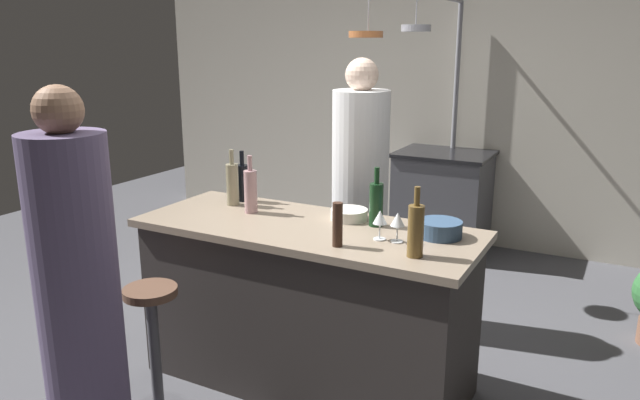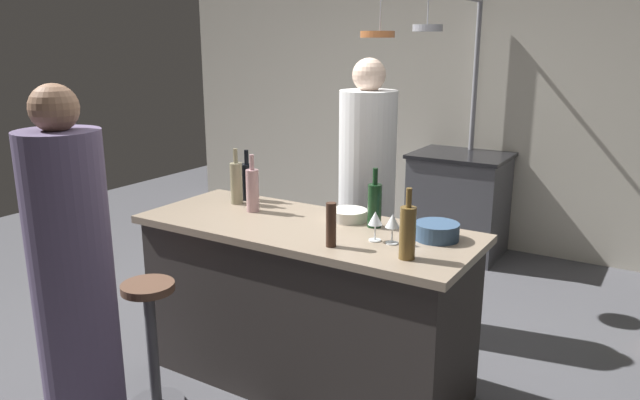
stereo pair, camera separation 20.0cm
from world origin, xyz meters
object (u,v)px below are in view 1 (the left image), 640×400
(stove_range, at_px, (442,202))
(guest_left, at_px, (78,295))
(pepper_mill, at_px, (338,225))
(wine_bottle_rose, at_px, (251,190))
(wine_glass_near_left_guest, at_px, (380,219))
(wine_glass_by_chef, at_px, (398,221))
(wine_bottle_dark, at_px, (243,182))
(mixing_bowl_ceramic, at_px, (349,214))
(wine_bottle_amber, at_px, (416,230))
(wine_bottle_white, at_px, (232,183))
(bar_stool_left, at_px, (154,345))
(chef, at_px, (360,203))
(wine_bottle_red, at_px, (376,204))
(mixing_bowl_blue, at_px, (440,229))

(stove_range, relative_size, guest_left, 0.54)
(pepper_mill, bearing_deg, wine_bottle_rose, 157.22)
(guest_left, bearing_deg, wine_glass_near_left_guest, 43.49)
(wine_glass_by_chef, bearing_deg, wine_bottle_dark, 165.31)
(wine_glass_near_left_guest, relative_size, mixing_bowl_ceramic, 0.74)
(guest_left, xyz_separation_m, pepper_mill, (0.86, 0.76, 0.23))
(wine_bottle_amber, bearing_deg, wine_glass_by_chef, 133.62)
(wine_glass_by_chef, bearing_deg, wine_bottle_rose, 173.69)
(guest_left, distance_m, wine_bottle_white, 1.16)
(bar_stool_left, bearing_deg, wine_glass_near_left_guest, 31.69)
(stove_range, height_order, wine_glass_near_left_guest, wine_glass_near_left_guest)
(stove_range, bearing_deg, chef, -93.14)
(wine_bottle_red, distance_m, wine_bottle_white, 0.89)
(guest_left, height_order, wine_bottle_rose, guest_left)
(bar_stool_left, distance_m, wine_bottle_dark, 1.08)
(pepper_mill, relative_size, mixing_bowl_blue, 0.98)
(wine_bottle_rose, bearing_deg, chef, 69.28)
(guest_left, relative_size, mixing_bowl_ceramic, 8.39)
(chef, xyz_separation_m, wine_bottle_white, (-0.49, -0.71, 0.23))
(guest_left, relative_size, wine_bottle_rose, 5.16)
(stove_range, xyz_separation_m, bar_stool_left, (-0.51, -3.07, -0.07))
(bar_stool_left, relative_size, wine_bottle_red, 2.21)
(stove_range, height_order, wine_glass_by_chef, wine_glass_by_chef)
(pepper_mill, distance_m, wine_bottle_red, 0.38)
(stove_range, height_order, bar_stool_left, stove_range)
(chef, distance_m, pepper_mill, 1.17)
(pepper_mill, xyz_separation_m, wine_bottle_white, (-0.86, 0.37, 0.02))
(guest_left, bearing_deg, stove_range, 80.58)
(wine_bottle_white, bearing_deg, guest_left, -89.79)
(bar_stool_left, xyz_separation_m, wine_glass_by_chef, (1.03, 0.59, 0.63))
(wine_glass_by_chef, bearing_deg, chef, 123.70)
(wine_bottle_red, relative_size, wine_bottle_white, 0.95)
(bar_stool_left, xyz_separation_m, mixing_bowl_ceramic, (0.67, 0.82, 0.55))
(pepper_mill, relative_size, wine_bottle_rose, 0.65)
(mixing_bowl_ceramic, bearing_deg, guest_left, -121.49)
(wine_bottle_rose, height_order, mixing_bowl_blue, wine_bottle_rose)
(guest_left, relative_size, wine_bottle_amber, 5.22)
(wine_bottle_rose, relative_size, wine_bottle_white, 0.99)
(wine_glass_near_left_guest, bearing_deg, wine_bottle_amber, -32.01)
(chef, distance_m, wine_bottle_amber, 1.30)
(wine_bottle_rose, bearing_deg, bar_stool_left, -100.38)
(chef, bearing_deg, wine_bottle_red, -59.92)
(mixing_bowl_ceramic, bearing_deg, wine_bottle_dark, 175.66)
(mixing_bowl_ceramic, bearing_deg, chef, 109.68)
(wine_bottle_rose, distance_m, wine_bottle_white, 0.20)
(bar_stool_left, relative_size, wine_bottle_amber, 2.13)
(wine_bottle_red, distance_m, wine_glass_by_chef, 0.27)
(wine_bottle_dark, distance_m, mixing_bowl_ceramic, 0.73)
(wine_bottle_white, relative_size, mixing_bowl_ceramic, 1.64)
(wine_bottle_white, relative_size, mixing_bowl_blue, 1.52)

